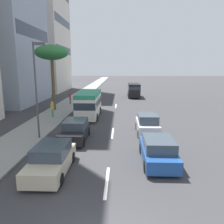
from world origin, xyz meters
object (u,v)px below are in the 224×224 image
object	(u,v)px
car_sixth	(75,131)
street_lamp	(37,81)
car_fifth	(51,159)
van_third	(134,89)
minibus_second	(89,103)
pedestrian_mid_block	(70,98)
car_lead	(147,124)
pedestrian_near_lamp	(52,108)
palm_tree	(52,53)
car_fourth	(158,151)

from	to	relation	value
car_sixth	street_lamp	distance (m)	4.83
car_fifth	car_sixth	size ratio (longest dim) A/B	1.03
van_third	car_fifth	distance (m)	31.34
minibus_second	pedestrian_mid_block	xyz separation A→B (m)	(8.25, 4.05, -0.50)
minibus_second	van_third	xyz separation A→B (m)	(17.02, -6.13, -0.13)
minibus_second	street_lamp	bearing A→B (deg)	-19.17
street_lamp	car_lead	bearing A→B (deg)	-77.40
pedestrian_near_lamp	street_lamp	xyz separation A→B (m)	(-7.36, -1.21, 3.54)
palm_tree	pedestrian_near_lamp	bearing A→B (deg)	-166.21
minibus_second	street_lamp	xyz separation A→B (m)	(-8.10, 2.82, 3.07)
car_sixth	street_lamp	size ratio (longest dim) A/B	0.58
car_fourth	car_sixth	size ratio (longest dim) A/B	1.04
car_fifth	pedestrian_mid_block	size ratio (longest dim) A/B	2.58
pedestrian_near_lamp	palm_tree	world-z (taller)	palm_tree
car_fourth	car_sixth	distance (m)	7.15
minibus_second	van_third	world-z (taller)	minibus_second
minibus_second	pedestrian_near_lamp	world-z (taller)	minibus_second
car_lead	palm_tree	bearing A→B (deg)	48.86
minibus_second	car_fifth	bearing A→B (deg)	-0.80
van_third	car_sixth	size ratio (longest dim) A/B	1.19
pedestrian_near_lamp	pedestrian_mid_block	size ratio (longest dim) A/B	1.03
van_third	palm_tree	bearing A→B (deg)	140.38
car_fifth	pedestrian_near_lamp	distance (m)	13.49
car_lead	street_lamp	world-z (taller)	street_lamp
pedestrian_near_lamp	car_lead	bearing A→B (deg)	-7.03
van_third	palm_tree	distance (m)	18.51
pedestrian_near_lamp	palm_tree	xyz separation A→B (m)	(4.24, 1.04, 6.22)
car_sixth	pedestrian_mid_block	xyz separation A→B (m)	(16.35, 4.06, 0.34)
car_lead	car_sixth	world-z (taller)	car_lead
van_third	pedestrian_near_lamp	bearing A→B (deg)	150.26
minibus_second	pedestrian_near_lamp	xyz separation A→B (m)	(-0.74, 4.02, -0.47)
palm_tree	car_fourth	bearing A→B (deg)	-144.99
car_fourth	minibus_second	bearing A→B (deg)	25.91
car_fifth	pedestrian_mid_block	world-z (taller)	pedestrian_mid_block
van_third	car_fourth	xyz separation A→B (m)	(-29.18, 0.22, -0.72)
car_lead	pedestrian_mid_block	distance (m)	17.53
minibus_second	street_lamp	distance (m)	9.11
car_fifth	street_lamp	size ratio (longest dim) A/B	0.60
car_lead	minibus_second	distance (m)	8.60
car_lead	minibus_second	size ratio (longest dim) A/B	0.61
pedestrian_near_lamp	palm_tree	bearing A→B (deg)	125.13
pedestrian_near_lamp	pedestrian_mid_block	xyz separation A→B (m)	(8.98, 0.02, -0.03)
car_lead	van_third	size ratio (longest dim) A/B	0.78
car_lead	street_lamp	size ratio (longest dim) A/B	0.54
car_fourth	pedestrian_mid_block	world-z (taller)	pedestrian_mid_block
car_sixth	car_lead	bearing A→B (deg)	108.34
pedestrian_near_lamp	car_sixth	bearing A→B (deg)	-39.93
car_lead	car_sixth	bearing A→B (deg)	108.34
car_fourth	street_lamp	xyz separation A→B (m)	(4.06, 8.72, 3.92)
car_fourth	street_lamp	distance (m)	10.39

